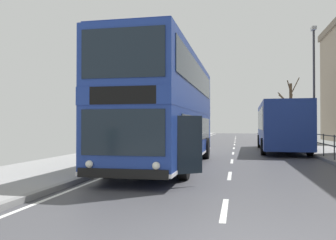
# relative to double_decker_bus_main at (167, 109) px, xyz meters

# --- Properties ---
(double_decker_bus_main) EXTENTS (3.23, 11.29, 4.42)m
(double_decker_bus_main) POSITION_rel_double_decker_bus_main_xyz_m (0.00, 0.00, 0.00)
(double_decker_bus_main) COLOR navy
(double_decker_bus_main) RESTS_ON ground
(background_bus_far_lane) EXTENTS (2.94, 10.49, 3.02)m
(background_bus_far_lane) POSITION_rel_double_decker_bus_main_xyz_m (5.53, 9.76, -0.65)
(background_bus_far_lane) COLOR navy
(background_bus_far_lane) RESTS_ON ground
(pedestrian_railing_far_kerb) EXTENTS (0.05, 32.00, 1.10)m
(pedestrian_railing_far_kerb) POSITION_rel_double_decker_bus_main_xyz_m (6.98, 4.67, -1.43)
(pedestrian_railing_far_kerb) COLOR #2D3338
(pedestrian_railing_far_kerb) RESTS_ON ground
(street_lamp_far_side) EXTENTS (0.28, 0.60, 7.88)m
(street_lamp_far_side) POSITION_rel_double_decker_bus_main_xyz_m (7.64, 10.08, 2.38)
(street_lamp_far_side) COLOR #38383D
(street_lamp_far_side) RESTS_ON ground
(bare_tree_far_00) EXTENTS (2.42, 3.27, 6.79)m
(bare_tree_far_00) POSITION_rel_double_decker_bus_main_xyz_m (8.42, 25.97, 1.21)
(bare_tree_far_00) COLOR #4C3D2D
(bare_tree_far_00) RESTS_ON ground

